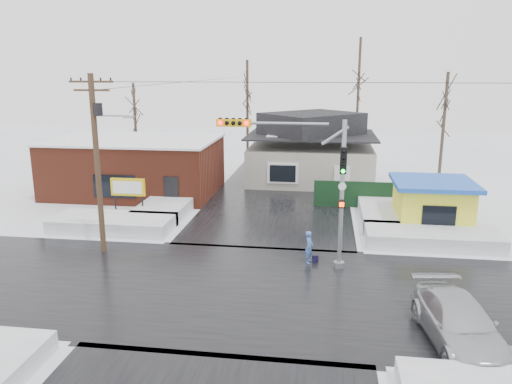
# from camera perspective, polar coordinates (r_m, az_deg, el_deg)

# --- Properties ---
(ground) EXTENTS (120.00, 120.00, 0.00)m
(ground) POSITION_cam_1_polar(r_m,az_deg,el_deg) (21.77, -1.18, -11.08)
(ground) COLOR white
(ground) RESTS_ON ground
(road_ns) EXTENTS (10.00, 120.00, 0.02)m
(road_ns) POSITION_cam_1_polar(r_m,az_deg,el_deg) (21.76, -1.18, -11.05)
(road_ns) COLOR black
(road_ns) RESTS_ON ground
(road_ew) EXTENTS (120.00, 10.00, 0.02)m
(road_ew) POSITION_cam_1_polar(r_m,az_deg,el_deg) (21.76, -1.18, -11.05)
(road_ew) COLOR black
(road_ew) RESTS_ON ground
(snowbank_nw) EXTENTS (7.00, 3.00, 0.80)m
(snowbank_nw) POSITION_cam_1_polar(r_m,az_deg,el_deg) (30.44, -16.01, -3.46)
(snowbank_nw) COLOR white
(snowbank_nw) RESTS_ON ground
(snowbank_ne) EXTENTS (7.00, 3.00, 0.80)m
(snowbank_ne) POSITION_cam_1_polar(r_m,az_deg,el_deg) (28.50, 19.43, -4.90)
(snowbank_ne) COLOR white
(snowbank_ne) RESTS_ON ground
(snowbank_nside_w) EXTENTS (3.00, 8.00, 0.80)m
(snowbank_nside_w) POSITION_cam_1_polar(r_m,az_deg,el_deg) (34.23, -9.60, -1.20)
(snowbank_nside_w) COLOR white
(snowbank_nside_w) RESTS_ON ground
(snowbank_nside_e) EXTENTS (3.00, 8.00, 0.80)m
(snowbank_nside_e) POSITION_cam_1_polar(r_m,az_deg,el_deg) (32.90, 14.37, -2.06)
(snowbank_nside_e) COLOR white
(snowbank_nside_e) RESTS_ON ground
(traffic_signal) EXTENTS (6.05, 0.68, 7.00)m
(traffic_signal) POSITION_cam_1_polar(r_m,az_deg,el_deg) (22.93, 5.96, 2.12)
(traffic_signal) COLOR gray
(traffic_signal) RESTS_ON ground
(utility_pole) EXTENTS (3.15, 0.44, 9.00)m
(utility_pole) POSITION_cam_1_polar(r_m,az_deg,el_deg) (25.85, -17.63, 4.16)
(utility_pole) COLOR #382619
(utility_pole) RESTS_ON ground
(brick_building) EXTENTS (12.20, 8.20, 4.12)m
(brick_building) POSITION_cam_1_polar(r_m,az_deg,el_deg) (38.86, -13.58, 2.94)
(brick_building) COLOR maroon
(brick_building) RESTS_ON ground
(marquee_sign) EXTENTS (2.20, 0.21, 2.55)m
(marquee_sign) POSITION_cam_1_polar(r_m,az_deg,el_deg) (32.26, -14.42, 0.41)
(marquee_sign) COLOR black
(marquee_sign) RESTS_ON ground
(house) EXTENTS (10.40, 8.40, 5.76)m
(house) POSITION_cam_1_polar(r_m,az_deg,el_deg) (42.01, 6.31, 4.79)
(house) COLOR #A6A195
(house) RESTS_ON ground
(kiosk) EXTENTS (4.60, 4.60, 2.88)m
(kiosk) POSITION_cam_1_polar(r_m,az_deg,el_deg) (31.12, 19.45, -1.30)
(kiosk) COLOR yellow
(kiosk) RESTS_ON ground
(fence) EXTENTS (8.00, 0.12, 1.80)m
(fence) POSITION_cam_1_polar(r_m,az_deg,el_deg) (34.65, 13.25, -0.34)
(fence) COLOR black
(fence) RESTS_ON ground
(tree_far_left) EXTENTS (3.00, 3.00, 10.00)m
(tree_far_left) POSITION_cam_1_polar(r_m,az_deg,el_deg) (46.06, -1.00, 12.33)
(tree_far_left) COLOR #332821
(tree_far_left) RESTS_ON ground
(tree_far_mid) EXTENTS (3.00, 3.00, 12.00)m
(tree_far_mid) POSITION_cam_1_polar(r_m,az_deg,el_deg) (47.57, 11.74, 14.02)
(tree_far_mid) COLOR #332821
(tree_far_mid) RESTS_ON ground
(tree_far_right) EXTENTS (3.00, 3.00, 9.00)m
(tree_far_right) POSITION_cam_1_polar(r_m,az_deg,el_deg) (40.50, 20.90, 10.11)
(tree_far_right) COLOR #332821
(tree_far_right) RESTS_ON ground
(tree_far_west) EXTENTS (3.00, 3.00, 8.00)m
(tree_far_west) POSITION_cam_1_polar(r_m,az_deg,el_deg) (46.84, -13.76, 10.02)
(tree_far_west) COLOR #332821
(tree_far_west) RESTS_ON ground
(pedestrian) EXTENTS (0.47, 0.64, 1.61)m
(pedestrian) POSITION_cam_1_polar(r_m,az_deg,el_deg) (24.37, 6.09, -6.32)
(pedestrian) COLOR #456BC2
(pedestrian) RESTS_ON ground
(car) EXTENTS (2.81, 5.51, 1.53)m
(car) POSITION_cam_1_polar(r_m,az_deg,el_deg) (18.86, 22.17, -13.72)
(car) COLOR #B5B7BD
(car) RESTS_ON ground
(shopping_bag) EXTENTS (0.30, 0.21, 0.35)m
(shopping_bag) POSITION_cam_1_polar(r_m,az_deg,el_deg) (24.67, 6.80, -7.64)
(shopping_bag) COLOR black
(shopping_bag) RESTS_ON ground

